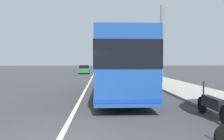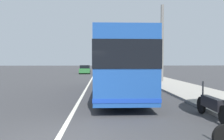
# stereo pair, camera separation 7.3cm
# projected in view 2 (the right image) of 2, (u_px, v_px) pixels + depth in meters

# --- Properties ---
(sidewalk_curb) EXTENTS (110.00, 3.60, 0.14)m
(sidewalk_curb) POSITION_uv_depth(u_px,v_px,m) (186.00, 89.00, 15.75)
(sidewalk_curb) COLOR #9E998E
(sidewalk_curb) RESTS_ON ground
(lane_divider_line) EXTENTS (110.00, 0.16, 0.01)m
(lane_divider_line) POSITION_uv_depth(u_px,v_px,m) (85.00, 91.00, 15.40)
(lane_divider_line) COLOR silver
(lane_divider_line) RESTS_ON ground
(coach_bus) EXTENTS (12.48, 2.71, 3.45)m
(coach_bus) POSITION_uv_depth(u_px,v_px,m) (117.00, 63.00, 14.20)
(coach_bus) COLOR #1E4C9E
(coach_bus) RESTS_ON ground
(motorcycle_far_end) EXTENTS (2.39, 0.28, 1.28)m
(motorcycle_far_end) POSITION_uv_depth(u_px,v_px,m) (211.00, 105.00, 7.81)
(motorcycle_far_end) COLOR black
(motorcycle_far_end) RESTS_ON ground
(car_oncoming) EXTENTS (4.30, 1.99, 1.46)m
(car_oncoming) POSITION_uv_depth(u_px,v_px,m) (105.00, 69.00, 42.70)
(car_oncoming) COLOR silver
(car_oncoming) RESTS_ON ground
(car_far_distant) EXTENTS (4.11, 1.96, 1.44)m
(car_far_distant) POSITION_uv_depth(u_px,v_px,m) (85.00, 70.00, 37.60)
(car_far_distant) COLOR #2D7238
(car_far_distant) RESTS_ON ground
(utility_pole) EXTENTS (0.29, 0.29, 7.50)m
(utility_pole) POSITION_uv_depth(u_px,v_px,m) (162.00, 44.00, 21.27)
(utility_pole) COLOR slate
(utility_pole) RESTS_ON ground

